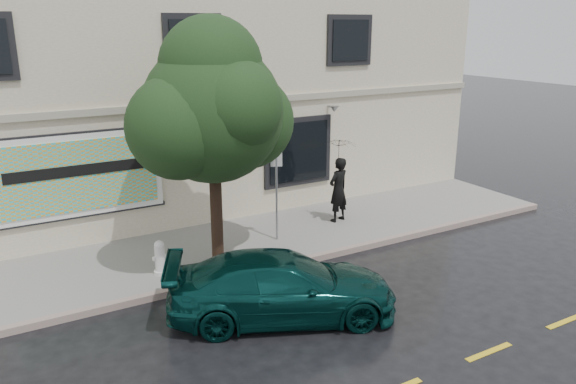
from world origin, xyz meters
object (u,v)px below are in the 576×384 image
pedestrian (338,190)px  fire_hydrant (160,258)px  car (282,286)px  street_tree (213,113)px

pedestrian → fire_hydrant: pedestrian is taller
pedestrian → car: bearing=29.0°
street_tree → fire_hydrant: street_tree is taller
car → pedestrian: pedestrian is taller
pedestrian → fire_hydrant: size_ratio=2.32×
car → fire_hydrant: (-1.61, 2.88, -0.12)m
car → street_tree: street_tree is taller
pedestrian → street_tree: street_tree is taller
car → street_tree: bearing=28.4°
car → street_tree: 4.14m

